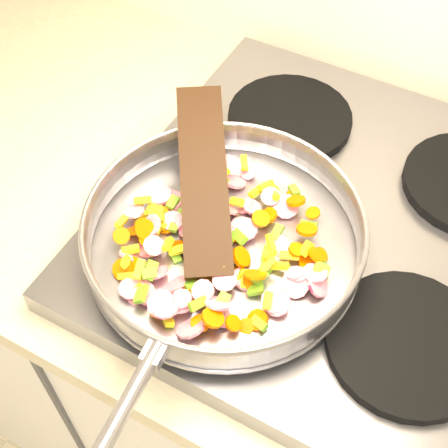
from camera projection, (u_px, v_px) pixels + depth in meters
The scene contains 7 objects.
cooktop at pixel (337, 228), 0.86m from camera, with size 0.60×0.60×0.04m, color #939399.
grate_fl at pixel (198, 249), 0.80m from camera, with size 0.19×0.19×0.02m, color black.
grate_fr at pixel (407, 343), 0.72m from camera, with size 0.19×0.19×0.02m, color black.
grate_bl at pixel (290, 118), 0.95m from camera, with size 0.19×0.19×0.02m, color black.
saute_pan at pixel (223, 234), 0.77m from camera, with size 0.39×0.56×0.06m.
vegetable_heap at pixel (214, 245), 0.77m from camera, with size 0.29×0.29×0.05m.
wooden_spatula at pixel (204, 178), 0.78m from camera, with size 0.26×0.06×0.01m, color black.
Camera 1 is at (-0.59, 1.13, 1.60)m, focal length 50.00 mm.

